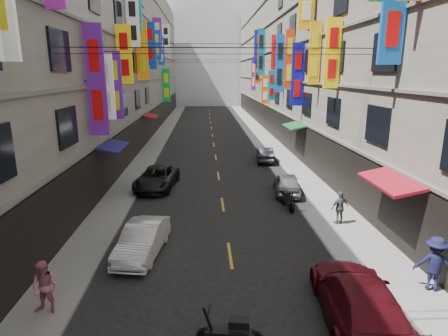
{
  "coord_description": "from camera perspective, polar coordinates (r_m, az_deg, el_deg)",
  "views": [
    {
      "loc": [
        -0.97,
        4.35,
        7.08
      ],
      "look_at": [
        -0.46,
        14.01,
        4.63
      ],
      "focal_mm": 30.0,
      "sensor_mm": 36.0,
      "label": 1
    }
  ],
  "objects": [
    {
      "name": "sidewalk_left",
      "position": [
        38.62,
        -10.51,
        3.52
      ],
      "size": [
        2.0,
        90.0,
        0.12
      ],
      "primitive_type": "cube",
      "color": "slate",
      "rests_on": "ground"
    },
    {
      "name": "car_left_far",
      "position": [
        24.04,
        -10.19,
        -1.49
      ],
      "size": [
        2.75,
        5.0,
        1.33
      ],
      "primitive_type": "imported",
      "rotation": [
        0.0,
        0.0,
        -0.12
      ],
      "color": "black",
      "rests_on": "ground"
    },
    {
      "name": "building_row_right",
      "position": [
        39.89,
        16.67,
        17.12
      ],
      "size": [
        10.14,
        90.0,
        19.0
      ],
      "color": "gray",
      "rests_on": "ground"
    },
    {
      "name": "scooter_far_right",
      "position": [
        20.47,
        9.67,
        -4.9
      ],
      "size": [
        0.54,
        1.8,
        1.14
      ],
      "rotation": [
        0.0,
        0.0,
        3.26
      ],
      "color": "black",
      "rests_on": "ground"
    },
    {
      "name": "car_right_far",
      "position": [
        31.02,
        6.24,
        2.08
      ],
      "size": [
        1.62,
        3.74,
        1.2
      ],
      "primitive_type": "imported",
      "rotation": [
        0.0,
        0.0,
        3.04
      ],
      "color": "#222228",
      "rests_on": "ground"
    },
    {
      "name": "overhead_cables",
      "position": [
        25.72,
        -0.93,
        18.06
      ],
      "size": [
        14.0,
        38.04,
        1.24
      ],
      "color": "black",
      "rests_on": "ground"
    },
    {
      "name": "shop_signage",
      "position": [
        30.42,
        -1.55,
        18.09
      ],
      "size": [
        14.0,
        55.0,
        12.0
      ],
      "color": "#1C0D9C",
      "rests_on": "ground"
    },
    {
      "name": "sidewalk_right",
      "position": [
        38.92,
        7.33,
        3.72
      ],
      "size": [
        2.0,
        90.0,
        0.12
      ],
      "primitive_type": "cube",
      "color": "slate",
      "rests_on": "ground"
    },
    {
      "name": "lane_markings",
      "position": [
        35.37,
        -1.42,
        2.69
      ],
      "size": [
        0.12,
        80.2,
        0.01
      ],
      "color": "gold",
      "rests_on": "ground"
    },
    {
      "name": "building_row_left",
      "position": [
        39.3,
        -20.24,
        16.9
      ],
      "size": [
        10.14,
        90.0,
        19.0
      ],
      "color": "gray",
      "rests_on": "ground"
    },
    {
      "name": "car_left_mid",
      "position": [
        15.52,
        -12.31,
        -10.62
      ],
      "size": [
        1.92,
        4.05,
        1.28
      ],
      "primitive_type": "imported",
      "rotation": [
        0.0,
        0.0,
        -0.15
      ],
      "color": "silver",
      "rests_on": "ground"
    },
    {
      "name": "scooter_crossing",
      "position": [
        10.78,
        1.03,
        -23.75
      ],
      "size": [
        1.8,
        0.58,
        1.14
      ],
      "rotation": [
        0.0,
        0.0,
        1.42
      ],
      "color": "black",
      "rests_on": "ground"
    },
    {
      "name": "car_right_near",
      "position": [
        12.04,
        19.82,
        -18.45
      ],
      "size": [
        2.6,
        5.32,
        1.49
      ],
      "primitive_type": "imported",
      "rotation": [
        0.0,
        0.0,
        3.04
      ],
      "color": "#550E18",
      "rests_on": "ground"
    },
    {
      "name": "pedestrian_rfar",
      "position": [
        18.6,
        17.26,
        -5.78
      ],
      "size": [
        1.05,
        0.78,
        1.6
      ],
      "primitive_type": "imported",
      "rotation": [
        0.0,
        0.0,
        3.44
      ],
      "color": "#58595B",
      "rests_on": "sidewalk_right"
    },
    {
      "name": "haze_block",
      "position": [
        87.74,
        -2.53,
        16.77
      ],
      "size": [
        18.0,
        8.0,
        22.0
      ],
      "primitive_type": "cube",
      "color": "silver",
      "rests_on": "ground"
    },
    {
      "name": "car_right_mid",
      "position": [
        22.97,
        9.58,
        -2.28
      ],
      "size": [
        2.0,
        3.88,
        1.26
      ],
      "primitive_type": "imported",
      "rotation": [
        0.0,
        0.0,
        3.0
      ],
      "color": "#AAAAAE",
      "rests_on": "ground"
    },
    {
      "name": "pedestrian_rnear",
      "position": [
        14.36,
        29.39,
        -12.56
      ],
      "size": [
        1.35,
        1.03,
        1.86
      ],
      "primitive_type": "imported",
      "rotation": [
        0.0,
        0.0,
        2.75
      ],
      "color": "#141537",
      "rests_on": "sidewalk_right"
    },
    {
      "name": "street_awnings",
      "position": [
        22.03,
        -3.76,
        3.53
      ],
      "size": [
        13.99,
        35.2,
        0.41
      ],
      "color": "#134A18",
      "rests_on": "ground"
    },
    {
      "name": "pedestrian_lfar",
      "position": [
        12.74,
        -25.65,
        -16.09
      ],
      "size": [
        0.9,
        0.7,
        1.64
      ],
      "primitive_type": "imported",
      "rotation": [
        0.0,
        0.0,
        -0.21
      ],
      "color": "#C16684",
      "rests_on": "sidewalk_left"
    }
  ]
}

